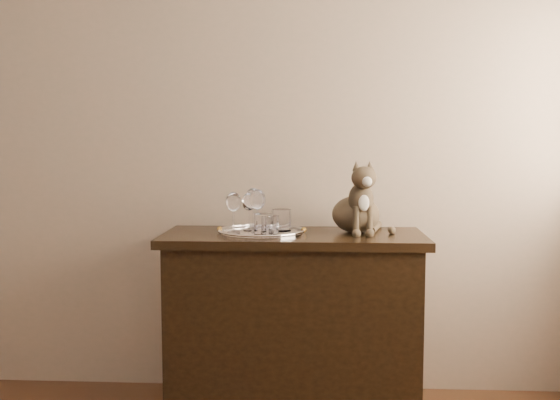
% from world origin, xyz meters
% --- Properties ---
extents(wall_back, '(4.00, 0.10, 2.70)m').
position_xyz_m(wall_back, '(0.00, 2.25, 1.35)').
color(wall_back, '#C4AA93').
rests_on(wall_back, ground).
extents(sideboard, '(1.20, 0.50, 0.85)m').
position_xyz_m(sideboard, '(0.60, 1.94, 0.42)').
color(sideboard, black).
rests_on(sideboard, ground).
extents(tray, '(0.40, 0.40, 0.01)m').
position_xyz_m(tray, '(0.45, 1.94, 0.85)').
color(tray, white).
rests_on(tray, sideboard).
extents(wine_glass_a, '(0.07, 0.07, 0.17)m').
position_xyz_m(wine_glass_a, '(0.39, 1.99, 0.95)').
color(wine_glass_a, silver).
rests_on(wine_glass_a, tray).
extents(wine_glass_b, '(0.07, 0.07, 0.19)m').
position_xyz_m(wine_glass_b, '(0.41, 2.02, 0.96)').
color(wine_glass_b, white).
rests_on(wine_glass_b, tray).
extents(wine_glass_c, '(0.07, 0.07, 0.19)m').
position_xyz_m(wine_glass_c, '(0.33, 1.90, 0.95)').
color(wine_glass_c, white).
rests_on(wine_glass_c, tray).
extents(wine_glass_d, '(0.07, 0.07, 0.20)m').
position_xyz_m(wine_glass_d, '(0.44, 1.93, 0.96)').
color(wine_glass_d, silver).
rests_on(wine_glass_d, tray).
extents(tumbler_a, '(0.07, 0.07, 0.08)m').
position_xyz_m(tumbler_a, '(0.50, 1.85, 0.90)').
color(tumbler_a, white).
rests_on(tumbler_a, tray).
extents(tumbler_b, '(0.08, 0.08, 0.10)m').
position_xyz_m(tumbler_b, '(0.47, 1.84, 0.91)').
color(tumbler_b, silver).
rests_on(tumbler_b, tray).
extents(tumbler_c, '(0.09, 0.09, 0.10)m').
position_xyz_m(tumbler_c, '(0.54, 1.97, 0.91)').
color(tumbler_c, white).
rests_on(tumbler_c, tray).
extents(cat, '(0.39, 0.37, 0.34)m').
position_xyz_m(cat, '(0.89, 2.00, 1.02)').
color(cat, brown).
rests_on(cat, sideboard).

